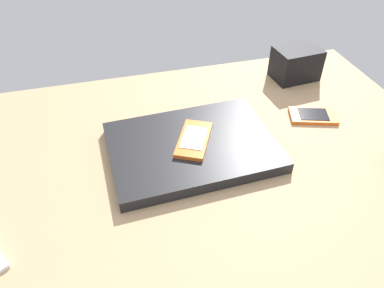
% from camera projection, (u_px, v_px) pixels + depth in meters
% --- Properties ---
extents(desk_surface, '(1.20, 0.80, 0.03)m').
position_uv_depth(desk_surface, '(173.00, 180.00, 0.72)').
color(desk_surface, tan).
rests_on(desk_surface, ground).
extents(laptop_closed, '(0.35, 0.25, 0.02)m').
position_uv_depth(laptop_closed, '(192.00, 147.00, 0.76)').
color(laptop_closed, black).
rests_on(laptop_closed, desk_surface).
extents(cell_phone_on_laptop, '(0.11, 0.13, 0.01)m').
position_uv_depth(cell_phone_on_laptop, '(194.00, 139.00, 0.75)').
color(cell_phone_on_laptop, orange).
rests_on(cell_phone_on_laptop, laptop_closed).
extents(cell_phone_on_desk, '(0.12, 0.09, 0.01)m').
position_uv_depth(cell_phone_on_desk, '(313.00, 116.00, 0.85)').
color(cell_phone_on_desk, orange).
rests_on(cell_phone_on_desk, desk_surface).
extents(desk_organizer, '(0.12, 0.09, 0.08)m').
position_uv_depth(desk_organizer, '(296.00, 63.00, 0.97)').
color(desk_organizer, black).
rests_on(desk_organizer, desk_surface).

